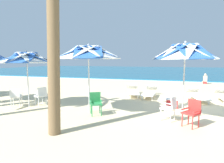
{
  "coord_description": "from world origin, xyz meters",
  "views": [
    {
      "loc": [
        -1.31,
        -9.17,
        2.11
      ],
      "look_at": [
        -4.03,
        -0.05,
        1.0
      ],
      "focal_mm": 29.74,
      "sensor_mm": 36.0,
      "label": 1
    }
  ],
  "objects_px": {
    "plastic_chair_2": "(96,102)",
    "cooler_box": "(172,103)",
    "plastic_chair_1": "(192,111)",
    "beach_umbrella_0": "(185,53)",
    "plastic_chair_0": "(170,107)",
    "beach_umbrella_1": "(89,53)",
    "plastic_chair_4": "(41,95)",
    "beachgoer_seated": "(205,80)",
    "sun_lounger_2": "(150,92)",
    "plastic_chair_3": "(16,96)",
    "palm_tree_4": "(53,21)",
    "sun_lounger_3": "(133,91)",
    "sun_lounger_1": "(198,95)",
    "beach_umbrella_2": "(27,58)"
  },
  "relations": [
    {
      "from": "plastic_chair_1",
      "to": "plastic_chair_2",
      "type": "xyz_separation_m",
      "value": [
        -3.41,
        0.33,
        0.0
      ]
    },
    {
      "from": "beach_umbrella_0",
      "to": "plastic_chair_4",
      "type": "distance_m",
      "value": 6.42
    },
    {
      "from": "beach_umbrella_0",
      "to": "palm_tree_4",
      "type": "xyz_separation_m",
      "value": [
        -3.59,
        -2.17,
        0.83
      ]
    },
    {
      "from": "beach_umbrella_1",
      "to": "plastic_chair_4",
      "type": "bearing_deg",
      "value": 170.2
    },
    {
      "from": "beach_umbrella_1",
      "to": "beach_umbrella_2",
      "type": "xyz_separation_m",
      "value": [
        -2.98,
        0.06,
        -0.18
      ]
    },
    {
      "from": "beach_umbrella_0",
      "to": "sun_lounger_2",
      "type": "height_order",
      "value": "beach_umbrella_0"
    },
    {
      "from": "plastic_chair_0",
      "to": "palm_tree_4",
      "type": "distance_m",
      "value": 4.62
    },
    {
      "from": "palm_tree_4",
      "to": "plastic_chair_3",
      "type": "bearing_deg",
      "value": 149.15
    },
    {
      "from": "plastic_chair_4",
      "to": "palm_tree_4",
      "type": "bearing_deg",
      "value": -45.82
    },
    {
      "from": "plastic_chair_3",
      "to": "beach_umbrella_1",
      "type": "bearing_deg",
      "value": 1.46
    },
    {
      "from": "beach_umbrella_1",
      "to": "plastic_chair_0",
      "type": "bearing_deg",
      "value": -2.6
    },
    {
      "from": "plastic_chair_4",
      "to": "sun_lounger_2",
      "type": "relative_size",
      "value": 0.4
    },
    {
      "from": "beach_umbrella_1",
      "to": "plastic_chair_2",
      "type": "xyz_separation_m",
      "value": [
        0.35,
        -0.18,
        -1.88
      ]
    },
    {
      "from": "plastic_chair_1",
      "to": "beach_umbrella_1",
      "type": "xyz_separation_m",
      "value": [
        -3.76,
        0.51,
        1.88
      ]
    },
    {
      "from": "plastic_chair_3",
      "to": "beach_umbrella_0",
      "type": "bearing_deg",
      "value": 0.76
    },
    {
      "from": "plastic_chair_0",
      "to": "beach_umbrella_1",
      "type": "distance_m",
      "value": 3.62
    },
    {
      "from": "sun_lounger_2",
      "to": "cooler_box",
      "type": "bearing_deg",
      "value": -61.59
    },
    {
      "from": "beach_umbrella_0",
      "to": "plastic_chair_2",
      "type": "distance_m",
      "value": 3.67
    },
    {
      "from": "plastic_chair_0",
      "to": "cooler_box",
      "type": "distance_m",
      "value": 1.92
    },
    {
      "from": "beachgoer_seated",
      "to": "plastic_chair_3",
      "type": "bearing_deg",
      "value": -130.27
    },
    {
      "from": "plastic_chair_3",
      "to": "sun_lounger_2",
      "type": "xyz_separation_m",
      "value": [
        5.58,
        4.01,
        -0.22
      ]
    },
    {
      "from": "beach_umbrella_0",
      "to": "sun_lounger_2",
      "type": "distance_m",
      "value": 4.67
    },
    {
      "from": "plastic_chair_3",
      "to": "sun_lounger_2",
      "type": "relative_size",
      "value": 0.4
    },
    {
      "from": "plastic_chair_0",
      "to": "sun_lounger_3",
      "type": "relative_size",
      "value": 0.39
    },
    {
      "from": "sun_lounger_1",
      "to": "beach_umbrella_0",
      "type": "bearing_deg",
      "value": -105.32
    },
    {
      "from": "beach_umbrella_1",
      "to": "plastic_chair_2",
      "type": "relative_size",
      "value": 3.16
    },
    {
      "from": "plastic_chair_2",
      "to": "plastic_chair_4",
      "type": "bearing_deg",
      "value": 167.94
    },
    {
      "from": "plastic_chair_3",
      "to": "sun_lounger_2",
      "type": "distance_m",
      "value": 6.87
    },
    {
      "from": "beach_umbrella_0",
      "to": "sun_lounger_3",
      "type": "relative_size",
      "value": 1.23
    },
    {
      "from": "plastic_chair_1",
      "to": "sun_lounger_1",
      "type": "distance_m",
      "value": 4.27
    },
    {
      "from": "beach_umbrella_0",
      "to": "sun_lounger_2",
      "type": "xyz_separation_m",
      "value": [
        -1.48,
        3.91,
        -2.07
      ]
    },
    {
      "from": "sun_lounger_2",
      "to": "plastic_chair_4",
      "type": "bearing_deg",
      "value": -143.36
    },
    {
      "from": "sun_lounger_1",
      "to": "plastic_chair_3",
      "type": "bearing_deg",
      "value": -154.93
    },
    {
      "from": "beach_umbrella_0",
      "to": "plastic_chair_0",
      "type": "distance_m",
      "value": 1.91
    },
    {
      "from": "plastic_chair_3",
      "to": "plastic_chair_4",
      "type": "xyz_separation_m",
      "value": [
        0.93,
        0.54,
        0.0
      ]
    },
    {
      "from": "beach_umbrella_1",
      "to": "beachgoer_seated",
      "type": "relative_size",
      "value": 2.95
    },
    {
      "from": "plastic_chair_3",
      "to": "sun_lounger_1",
      "type": "xyz_separation_m",
      "value": [
        8.07,
        3.78,
        -0.22
      ]
    },
    {
      "from": "plastic_chair_0",
      "to": "plastic_chair_1",
      "type": "height_order",
      "value": "same"
    },
    {
      "from": "plastic_chair_2",
      "to": "cooler_box",
      "type": "distance_m",
      "value": 3.46
    },
    {
      "from": "beach_umbrella_1",
      "to": "beachgoer_seated",
      "type": "height_order",
      "value": "beach_umbrella_1"
    },
    {
      "from": "plastic_chair_2",
      "to": "sun_lounger_3",
      "type": "relative_size",
      "value": 0.39
    },
    {
      "from": "plastic_chair_4",
      "to": "beach_umbrella_1",
      "type": "bearing_deg",
      "value": -9.8
    },
    {
      "from": "plastic_chair_1",
      "to": "sun_lounger_1",
      "type": "xyz_separation_m",
      "value": [
        0.77,
        4.2,
        -0.22
      ]
    },
    {
      "from": "plastic_chair_1",
      "to": "palm_tree_4",
      "type": "distance_m",
      "value": 4.96
    },
    {
      "from": "plastic_chair_4",
      "to": "sun_lounger_3",
      "type": "height_order",
      "value": "plastic_chair_4"
    },
    {
      "from": "plastic_chair_1",
      "to": "beach_umbrella_0",
      "type": "bearing_deg",
      "value": 115.14
    },
    {
      "from": "plastic_chair_2",
      "to": "beach_umbrella_1",
      "type": "bearing_deg",
      "value": 152.55
    },
    {
      "from": "beach_umbrella_0",
      "to": "sun_lounger_3",
      "type": "xyz_separation_m",
      "value": [
        -2.47,
        4.05,
        -2.07
      ]
    },
    {
      "from": "plastic_chair_3",
      "to": "beachgoer_seated",
      "type": "height_order",
      "value": "beachgoer_seated"
    },
    {
      "from": "beachgoer_seated",
      "to": "beach_umbrella_2",
      "type": "bearing_deg",
      "value": -128.93
    }
  ]
}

